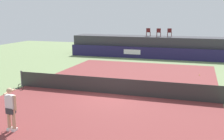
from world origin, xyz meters
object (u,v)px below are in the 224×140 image
(spectator_chair_far_left, at_px, (148,32))
(spectator_chair_center, at_px, (170,32))
(tennis_ball, at_px, (199,75))
(net_post_near, at_px, (22,78))
(tennis_player, at_px, (11,107))
(spectator_chair_left, at_px, (159,32))

(spectator_chair_far_left, distance_m, spectator_chair_center, 2.25)
(spectator_chair_far_left, xyz_separation_m, spectator_chair_center, (2.24, 0.19, 0.00))
(spectator_chair_far_left, xyz_separation_m, tennis_ball, (5.47, -8.33, -2.66))
(spectator_chair_far_left, bearing_deg, net_post_near, -110.07)
(net_post_near, bearing_deg, tennis_ball, 31.53)
(net_post_near, bearing_deg, spectator_chair_center, 63.09)
(spectator_chair_far_left, bearing_deg, tennis_ball, -56.69)
(spectator_chair_far_left, relative_size, tennis_player, 0.50)
(spectator_chair_center, height_order, tennis_player, spectator_chair_center)
(spectator_chair_far_left, height_order, tennis_player, spectator_chair_far_left)
(spectator_chair_far_left, xyz_separation_m, tennis_player, (-1.61, -21.20, -1.73))
(spectator_chair_center, relative_size, tennis_ball, 13.06)
(spectator_chair_far_left, bearing_deg, spectator_chair_left, -4.68)
(spectator_chair_far_left, bearing_deg, tennis_player, -94.35)
(net_post_near, bearing_deg, spectator_chair_left, 66.10)
(tennis_player, height_order, tennis_ball, tennis_player)
(spectator_chair_far_left, height_order, net_post_near, spectator_chair_far_left)
(spectator_chair_far_left, relative_size, spectator_chair_center, 1.00)
(tennis_player, xyz_separation_m, tennis_ball, (7.09, 12.87, -0.92))
(spectator_chair_center, distance_m, net_post_near, 17.24)
(spectator_chair_left, bearing_deg, spectator_chair_center, 14.32)
(net_post_near, distance_m, tennis_ball, 12.88)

